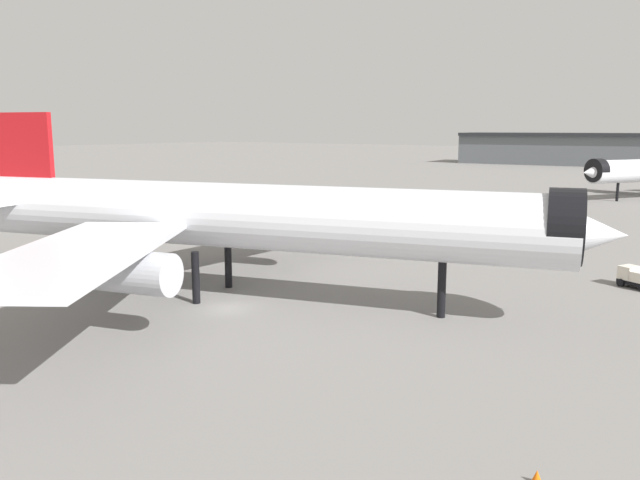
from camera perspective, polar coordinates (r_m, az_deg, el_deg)
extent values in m
plane|color=slate|center=(51.81, -8.22, -6.01)|extent=(900.00, 900.00, 0.00)
cylinder|color=silver|center=(53.42, -7.19, 2.14)|extent=(51.89, 20.18, 5.36)
cone|color=silver|center=(47.78, 22.21, 0.56)|extent=(7.15, 6.72, 5.25)
cylinder|color=black|center=(47.68, 20.95, 1.11)|extent=(3.86, 5.88, 5.41)
cube|color=silver|center=(68.22, -4.70, 3.30)|extent=(8.97, 23.84, 0.43)
cylinder|color=#B7BAC1|center=(65.37, -4.70, 1.44)|extent=(7.89, 4.93, 2.95)
cube|color=silver|center=(43.78, -20.57, -1.02)|extent=(20.36, 24.24, 0.43)
cylinder|color=#B7BAC1|center=(45.51, -16.92, -2.69)|extent=(7.89, 4.93, 2.95)
cube|color=red|center=(66.02, -24.74, 6.52)|extent=(6.20, 2.32, 8.57)
cube|color=silver|center=(71.43, -21.74, 3.90)|extent=(7.24, 10.42, 0.32)
cylinder|color=black|center=(49.21, 10.75, -4.35)|extent=(0.64, 0.64, 4.29)
cylinder|color=black|center=(57.90, -8.15, -2.12)|extent=(0.64, 0.64, 4.29)
cylinder|color=black|center=(53.12, -10.98, -3.30)|extent=(0.64, 0.64, 4.29)
cone|color=silver|center=(133.07, 23.09, 5.55)|extent=(6.25, 6.45, 4.39)
cylinder|color=black|center=(133.70, 23.37, 5.69)|extent=(4.92, 3.99, 4.52)
cube|color=silver|center=(156.32, 25.70, 5.69)|extent=(17.74, 9.32, 0.36)
cylinder|color=#B7BAC1|center=(154.42, 26.01, 5.08)|extent=(4.74, 5.78, 2.46)
cylinder|color=black|center=(138.36, 24.90, 3.88)|extent=(0.54, 0.54, 3.58)
cube|color=black|center=(64.04, 26.37, -3.41)|extent=(3.58, 2.85, 0.30)
cube|color=silver|center=(64.44, 25.74, -2.61)|extent=(1.85, 2.00, 1.20)
cube|color=#1E2D38|center=(64.73, 25.35, -2.31)|extent=(0.66, 1.24, 0.60)
cylinder|color=black|center=(64.09, 25.13, -3.45)|extent=(0.75, 0.56, 0.70)
cylinder|color=black|center=(65.35, 25.99, -3.27)|extent=(0.75, 0.56, 0.70)
cone|color=#F2600C|center=(28.89, 18.70, -19.27)|extent=(0.45, 0.45, 0.56)
cone|color=#F2600C|center=(87.34, -20.22, 0.23)|extent=(0.56, 0.56, 0.70)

